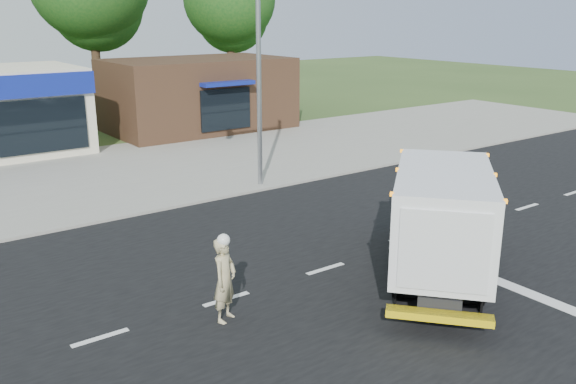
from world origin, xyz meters
The scene contains 9 objects.
ground centered at (0.00, 0.00, 0.00)m, with size 120.00×120.00×0.00m, color #385123.
road_asphalt centered at (0.00, 0.00, 0.00)m, with size 60.00×14.00×0.02m, color black.
sidewalk centered at (0.00, 8.20, 0.06)m, with size 60.00×2.40×0.12m, color gray.
parking_apron centered at (0.00, 14.00, 0.01)m, with size 60.00×9.00×0.02m, color gray.
lane_markings centered at (1.35, -1.35, 0.02)m, with size 55.20×7.00×0.01m.
ems_box_truck centered at (2.02, -2.00, 1.70)m, with size 6.37×5.92×2.96m.
emergency_worker centered at (-3.50, -0.83, 0.98)m, with size 0.82×0.74×1.99m.
brown_storefront centered at (7.00, 19.98, 2.00)m, with size 10.00×6.70×4.00m.
traffic_signal_pole centered at (2.35, 7.60, 4.92)m, with size 3.51×0.25×8.00m.
Camera 1 is at (-9.45, -11.31, 6.43)m, focal length 38.00 mm.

